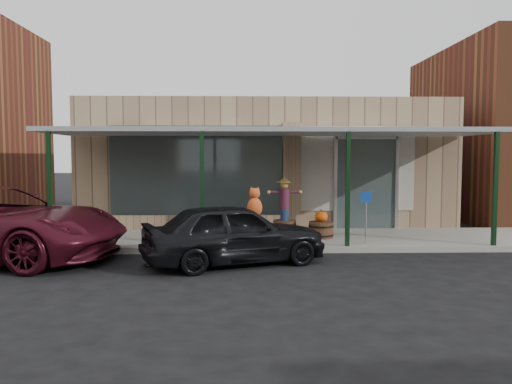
{
  "coord_description": "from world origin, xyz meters",
  "views": [
    {
      "loc": [
        -0.81,
        -10.08,
        2.4
      ],
      "look_at": [
        -0.46,
        2.6,
        1.47
      ],
      "focal_mm": 35.0,
      "sensor_mm": 36.0,
      "label": 1
    }
  ],
  "objects_px": {
    "barrel_scarecrow": "(284,216)",
    "parked_sedan": "(234,233)",
    "handicap_sign": "(366,210)",
    "barrel_pumpkin": "(321,228)"
  },
  "relations": [
    {
      "from": "barrel_pumpkin",
      "to": "parked_sedan",
      "type": "relative_size",
      "value": 0.18
    },
    {
      "from": "handicap_sign",
      "to": "parked_sedan",
      "type": "relative_size",
      "value": 0.31
    },
    {
      "from": "barrel_scarecrow",
      "to": "barrel_pumpkin",
      "type": "relative_size",
      "value": 2.1
    },
    {
      "from": "handicap_sign",
      "to": "barrel_pumpkin",
      "type": "bearing_deg",
      "value": 150.78
    },
    {
      "from": "barrel_scarecrow",
      "to": "parked_sedan",
      "type": "xyz_separation_m",
      "value": [
        -1.37,
        -3.05,
        -0.01
      ]
    },
    {
      "from": "parked_sedan",
      "to": "barrel_pumpkin",
      "type": "bearing_deg",
      "value": -62.34
    },
    {
      "from": "barrel_scarecrow",
      "to": "handicap_sign",
      "type": "height_order",
      "value": "barrel_scarecrow"
    },
    {
      "from": "barrel_scarecrow",
      "to": "parked_sedan",
      "type": "height_order",
      "value": "barrel_scarecrow"
    },
    {
      "from": "handicap_sign",
      "to": "parked_sedan",
      "type": "height_order",
      "value": "parked_sedan"
    },
    {
      "from": "barrel_scarecrow",
      "to": "handicap_sign",
      "type": "xyz_separation_m",
      "value": [
        1.95,
        -1.48,
        0.31
      ]
    }
  ]
}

